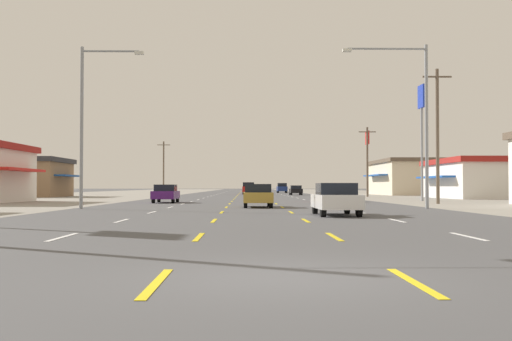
# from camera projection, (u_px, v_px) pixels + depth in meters

# --- Properties ---
(ground_plane) EXTENTS (572.00, 572.00, 0.00)m
(ground_plane) POSITION_uv_depth(u_px,v_px,m) (250.00, 197.00, 74.76)
(ground_plane) COLOR #4C4C4F
(lot_apron_left) EXTENTS (28.00, 440.00, 0.01)m
(lot_apron_left) POSITION_uv_depth(u_px,v_px,m) (47.00, 197.00, 74.34)
(lot_apron_left) COLOR gray
(lot_apron_left) RESTS_ON ground
(lot_apron_right) EXTENTS (28.00, 440.00, 0.01)m
(lot_apron_right) POSITION_uv_depth(u_px,v_px,m) (451.00, 197.00, 75.18)
(lot_apron_right) COLOR gray
(lot_apron_right) RESTS_ON ground
(lane_markings) EXTENTS (10.64, 227.60, 0.01)m
(lane_markings) POSITION_uv_depth(u_px,v_px,m) (249.00, 193.00, 113.24)
(lane_markings) COLOR white
(lane_markings) RESTS_ON ground
(signal_span_wire) EXTENTS (25.73, 0.53, 9.52)m
(signal_span_wire) POSITION_uv_depth(u_px,v_px,m) (265.00, 33.00, 17.50)
(signal_span_wire) COLOR brown
(signal_span_wire) RESTS_ON ground
(sedan_inner_right_nearest) EXTENTS (1.80, 4.50, 1.46)m
(sedan_inner_right_nearest) POSITION_uv_depth(u_px,v_px,m) (336.00, 199.00, 27.68)
(sedan_inner_right_nearest) COLOR white
(sedan_inner_right_nearest) RESTS_ON ground
(sedan_center_turn_near) EXTENTS (1.80, 4.50, 1.46)m
(sedan_center_turn_near) POSITION_uv_depth(u_px,v_px,m) (258.00, 195.00, 38.47)
(sedan_center_turn_near) COLOR #B28C33
(sedan_center_turn_near) RESTS_ON ground
(sedan_far_left_mid) EXTENTS (1.80, 4.50, 1.46)m
(sedan_far_left_mid) POSITION_uv_depth(u_px,v_px,m) (166.00, 193.00, 49.22)
(sedan_far_left_mid) COLOR #4C196B
(sedan_far_left_mid) RESTS_ON ground
(hatchback_far_right_midfar) EXTENTS (1.72, 3.90, 1.54)m
(hatchback_far_right_midfar) POSITION_uv_depth(u_px,v_px,m) (331.00, 193.00, 52.85)
(hatchback_far_right_midfar) COLOR red
(hatchback_far_right_midfar) RESTS_ON ground
(sedan_far_right_far) EXTENTS (1.80, 4.50, 1.46)m
(sedan_far_right_far) POSITION_uv_depth(u_px,v_px,m) (296.00, 190.00, 93.51)
(sedan_far_right_far) COLOR black
(sedan_far_right_far) RESTS_ON ground
(suv_center_turn_farther) EXTENTS (1.98, 4.90, 1.98)m
(suv_center_turn_farther) POSITION_uv_depth(u_px,v_px,m) (248.00, 188.00, 100.40)
(suv_center_turn_farther) COLOR red
(suv_center_turn_farther) RESTS_ON ground
(suv_far_right_farthest) EXTENTS (1.98, 4.90, 1.98)m
(suv_far_right_farthest) POSITION_uv_depth(u_px,v_px,m) (282.00, 188.00, 123.14)
(suv_far_right_farthest) COLOR navy
(suv_far_right_farthest) RESTS_ON ground
(sedan_center_turn_distant_a) EXTENTS (1.80, 4.50, 1.46)m
(sedan_center_turn_distant_a) POSITION_uv_depth(u_px,v_px,m) (249.00, 189.00, 137.28)
(sedan_center_turn_distant_a) COLOR silver
(sedan_center_turn_distant_a) RESTS_ON ground
(storefront_left_row_2) EXTENTS (15.60, 10.75, 4.91)m
(storefront_left_row_2) POSITION_uv_depth(u_px,v_px,m) (8.00, 177.00, 77.31)
(storefront_left_row_2) COLOR #8C6B4C
(storefront_left_row_2) RESTS_ON ground
(storefront_right_row_1) EXTENTS (11.88, 14.56, 4.40)m
(storefront_right_row_1) POSITION_uv_depth(u_px,v_px,m) (486.00, 178.00, 68.35)
(storefront_right_row_1) COLOR silver
(storefront_right_row_1) RESTS_ON ground
(storefront_right_row_2) EXTENTS (9.72, 17.23, 5.46)m
(storefront_right_row_2) POSITION_uv_depth(u_px,v_px,m) (405.00, 177.00, 95.56)
(storefront_right_row_2) COLOR beige
(storefront_right_row_2) RESTS_ON ground
(pole_sign_right_row_1) EXTENTS (0.24, 1.69, 10.40)m
(pole_sign_right_row_1) POSITION_uv_depth(u_px,v_px,m) (422.00, 115.00, 54.72)
(pole_sign_right_row_1) COLOR gray
(pole_sign_right_row_1) RESTS_ON ground
(pole_sign_right_row_2) EXTENTS (0.24, 1.63, 8.73)m
(pole_sign_right_row_2) POSITION_uv_depth(u_px,v_px,m) (367.00, 148.00, 81.71)
(pole_sign_right_row_2) COLOR gray
(pole_sign_right_row_2) RESTS_ON ground
(streetlight_left_row_0) EXTENTS (3.70, 0.26, 9.51)m
(streetlight_left_row_0) POSITION_uv_depth(u_px,v_px,m) (88.00, 115.00, 35.77)
(streetlight_left_row_0) COLOR gray
(streetlight_left_row_0) RESTS_ON ground
(streetlight_right_row_0) EXTENTS (5.06, 0.26, 9.71)m
(streetlight_right_row_0) POSITION_uv_depth(u_px,v_px,m) (417.00, 112.00, 36.10)
(streetlight_right_row_0) COLOR gray
(streetlight_right_row_0) RESTS_ON ground
(utility_pole_right_row_0) EXTENTS (2.20, 0.26, 10.21)m
(utility_pole_right_row_0) POSITION_uv_depth(u_px,v_px,m) (437.00, 134.00, 46.13)
(utility_pole_right_row_0) COLOR brown
(utility_pole_right_row_0) RESTS_ON ground
(utility_pole_right_row_1) EXTENTS (2.20, 0.26, 8.87)m
(utility_pole_right_row_1) POSITION_uv_depth(u_px,v_px,m) (367.00, 160.00, 77.85)
(utility_pole_right_row_1) COLOR brown
(utility_pole_right_row_1) RESTS_ON ground
(utility_pole_left_row_2) EXTENTS (2.20, 0.26, 8.96)m
(utility_pole_left_row_2) POSITION_uv_depth(u_px,v_px,m) (164.00, 167.00, 103.58)
(utility_pole_left_row_2) COLOR brown
(utility_pole_left_row_2) RESTS_ON ground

